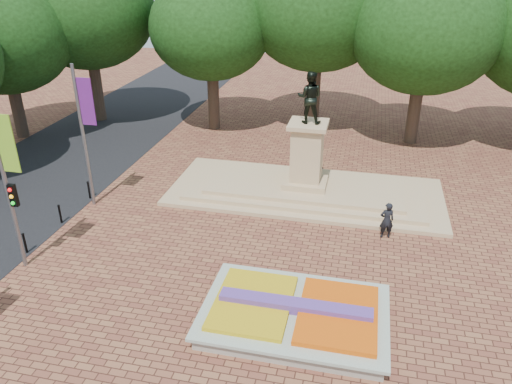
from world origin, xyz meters
TOP-DOWN VIEW (x-y plane):
  - ground at (0.00, 0.00)m, footprint 90.00×90.00m
  - asphalt_street at (-15.00, 5.00)m, footprint 9.00×90.00m
  - flower_bed at (1.03, -2.00)m, footprint 6.30×4.30m
  - monument at (0.00, 8.00)m, footprint 14.00×6.00m
  - tree_row_back at (2.33, 18.00)m, footprint 44.80×8.80m
  - banner_poles at (-10.08, -1.31)m, footprint 0.88×11.17m
  - bollard_row at (-10.70, -1.50)m, footprint 0.12×13.12m
  - pedestrian at (4.06, 4.50)m, footprint 0.71×0.55m

SIDE VIEW (x-z plane):
  - ground at x=0.00m, z-range 0.00..0.00m
  - asphalt_street at x=-15.00m, z-range 0.00..0.02m
  - flower_bed at x=1.03m, z-range -0.08..0.83m
  - bollard_row at x=-10.70m, z-range 0.04..1.02m
  - pedestrian at x=4.06m, z-range 0.00..1.71m
  - monument at x=0.00m, z-range -2.32..4.09m
  - banner_poles at x=-10.08m, z-range 0.38..7.38m
  - tree_row_back at x=2.33m, z-range 1.46..11.89m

